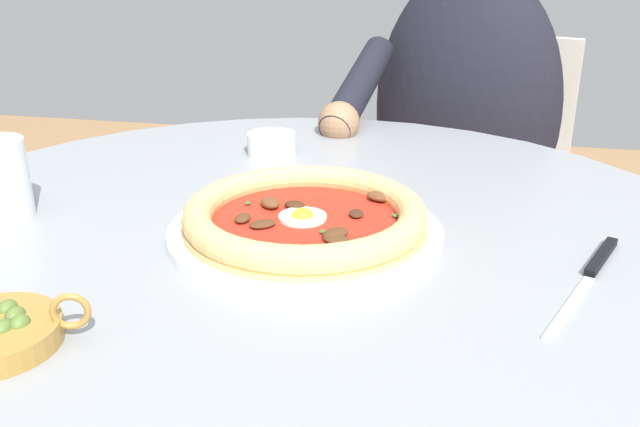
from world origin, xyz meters
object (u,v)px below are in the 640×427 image
at_px(pizza_on_plate, 306,218).
at_px(cafe_chair_diner, 475,188).
at_px(ramekin_capers, 271,143).
at_px(diner_person, 457,201).
at_px(dining_table, 291,337).
at_px(steak_knife, 594,271).

relative_size(pizza_on_plate, cafe_chair_diner, 0.36).
xyz_separation_m(pizza_on_plate, cafe_chair_diner, (-0.81, 0.21, -0.24)).
bearing_deg(ramekin_capers, cafe_chair_diner, 148.52).
height_order(pizza_on_plate, diner_person, diner_person).
relative_size(pizza_on_plate, ramekin_capers, 4.23).
distance_m(dining_table, steak_knife, 0.35).
relative_size(ramekin_capers, cafe_chair_diner, 0.09).
height_order(steak_knife, diner_person, diner_person).
distance_m(dining_table, diner_person, 0.71).
bearing_deg(steak_knife, dining_table, -96.21).
distance_m(pizza_on_plate, cafe_chair_diner, 0.87).
xyz_separation_m(steak_knife, ramekin_capers, (-0.32, -0.42, 0.01)).
bearing_deg(cafe_chair_diner, steak_knife, 6.54).
bearing_deg(pizza_on_plate, dining_table, -77.10).
relative_size(diner_person, cafe_chair_diner, 1.41).
bearing_deg(diner_person, steak_knife, 10.70).
bearing_deg(cafe_chair_diner, diner_person, -16.16).
bearing_deg(pizza_on_plate, cafe_chair_diner, 165.69).
height_order(dining_table, ramekin_capers, ramekin_capers).
distance_m(diner_person, cafe_chair_diner, 0.14).
xyz_separation_m(pizza_on_plate, diner_person, (-0.68, 0.17, -0.22)).
distance_m(steak_knife, ramekin_capers, 0.53).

